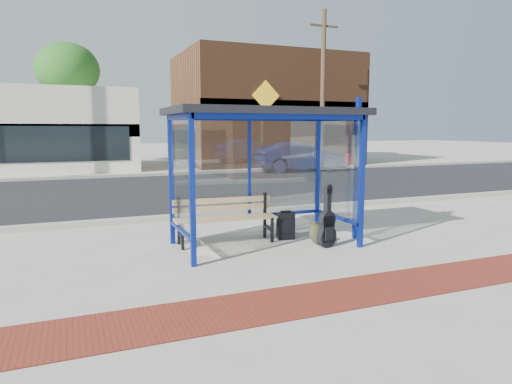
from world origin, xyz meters
name	(u,v)px	position (x,y,z in m)	size (l,w,h in m)	color
ground	(265,245)	(0.00, 0.00, 0.00)	(120.00, 120.00, 0.00)	#B2ADA0
brick_paver_strip	(346,293)	(0.00, -2.60, 0.01)	(60.00, 1.00, 0.01)	maroon
curb_near	(216,214)	(0.00, 2.90, 0.06)	(60.00, 0.25, 0.12)	gray
street_asphalt	(172,190)	(0.00, 8.00, 0.00)	(60.00, 10.00, 0.00)	black
curb_far	(148,175)	(0.00, 13.10, 0.06)	(60.00, 0.25, 0.12)	gray
far_sidewalk	(141,172)	(0.00, 15.00, 0.00)	(60.00, 4.00, 0.01)	#B2ADA0
bus_shelter	(264,129)	(0.00, 0.07, 2.07)	(3.30, 1.80, 2.42)	navy
storefront_brown	(265,110)	(8.00, 18.49, 3.20)	(10.00, 7.08, 6.40)	#59331E
tree_mid	(68,70)	(-3.00, 22.00, 5.45)	(3.60, 3.60, 7.03)	#4C3826
tree_right	(304,81)	(12.50, 22.00, 5.45)	(3.60, 3.60, 7.03)	#4C3826
utility_pole_east	(323,89)	(9.00, 13.40, 4.11)	(1.60, 0.24, 8.00)	#4C3826
bench	(225,216)	(-0.60, 0.46, 0.49)	(1.87, 0.57, 0.87)	black
guitar_bag	(327,226)	(0.95, -0.55, 0.39)	(0.40, 0.21, 1.06)	black
suitcase	(286,226)	(0.55, 0.28, 0.25)	(0.34, 0.25, 0.55)	black
backpack	(318,234)	(0.91, -0.31, 0.19)	(0.38, 0.36, 0.40)	#2B2D19
sign_post	(357,160)	(1.81, -0.16, 1.48)	(0.12, 0.33, 2.64)	navy
newspaper_a	(224,254)	(-0.86, -0.28, 0.00)	(0.38, 0.30, 0.01)	white
newspaper_b	(201,253)	(-1.19, -0.05, 0.00)	(0.42, 0.33, 0.01)	white
newspaper_c	(244,249)	(-0.43, -0.09, 0.00)	(0.35, 0.28, 0.01)	white
parked_car	(300,157)	(7.31, 12.56, 0.72)	(1.53, 4.38, 1.44)	#181E43
fire_hydrant	(348,160)	(11.01, 13.97, 0.40)	(0.33, 0.22, 0.74)	#B30C13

